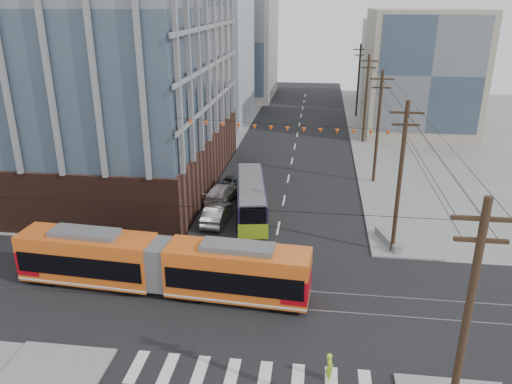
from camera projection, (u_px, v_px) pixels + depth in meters
The scene contains 15 objects.
ground at pixel (256, 338), 26.89m from camera, with size 160.00×160.00×0.00m, color slate.
office_building at pixel (50, 32), 45.66m from camera, with size 30.00×25.00×28.60m, color #381E16.
bg_bldg_nw_near at pixel (187, 58), 73.81m from camera, with size 18.00×16.00×18.00m, color #8C99A5.
bg_bldg_ne_near at pixel (420, 73), 66.54m from camera, with size 14.00×14.00×16.00m, color gray.
bg_bldg_nw_far at pixel (230, 41), 91.61m from camera, with size 16.00×18.00×20.00m, color gray.
bg_bldg_ne_far at pixel (411, 63), 85.18m from camera, with size 16.00×16.00×14.00m, color #8C99A5.
utility_pole_near at pixel (464, 335), 18.35m from camera, with size 0.30×0.30×11.00m, color black.
utility_pole_far at pixel (358, 81), 75.74m from camera, with size 0.30×0.30×11.00m, color black.
streetcar at pixel (161, 265), 30.73m from camera, with size 18.38×2.58×3.54m, color #D55919, non-canonical shape.
city_bus at pixel (251, 198), 41.92m from camera, with size 2.30×10.62×3.01m, color #1D1434, non-canonical shape.
parked_car_silver at pixel (217, 213), 40.68m from camera, with size 1.66×4.76×1.57m, color #9EA0A2.
parked_car_white at pixel (222, 192), 45.21m from camera, with size 2.08×5.13×1.49m, color silver.
parked_car_grey at pixel (235, 181), 48.35m from camera, with size 2.15×4.65×1.29m, color #454C54.
pedestrian at pixel (329, 367), 23.66m from camera, with size 0.56×0.37×1.53m, color #C5EA2D.
jersey_barrier at pixel (387, 240), 37.04m from camera, with size 0.80×3.55×0.71m, color gray.
Camera 1 is at (2.84, -22.08, 17.03)m, focal length 35.00 mm.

